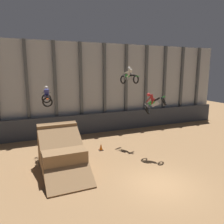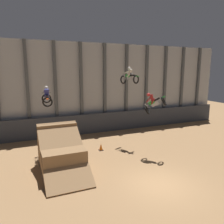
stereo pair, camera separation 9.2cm
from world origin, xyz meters
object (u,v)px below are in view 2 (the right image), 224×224
Objects in this scene: rider_bike_left_air at (47,97)px; rider_bike_center_air at (130,77)px; dirt_ramp at (61,154)px; rider_bike_right_air at (154,103)px; traffic_cone_near_ramp at (101,147)px.

rider_bike_center_air reaches higher than rider_bike_left_air.
rider_bike_left_air is at bearing 97.13° from dirt_ramp.
rider_bike_center_air is (6.47, 2.91, 4.87)m from dirt_ramp.
traffic_cone_near_ramp is at bearing 94.65° from rider_bike_right_air.
rider_bike_center_air is at bearing 2.95° from rider_bike_left_air.
rider_bike_center_air is 6.35m from traffic_cone_near_ramp.
traffic_cone_near_ramp is at bearing 31.27° from dirt_ramp.
traffic_cone_near_ramp is (-3.30, 2.44, -3.78)m from rider_bike_right_air.
dirt_ramp is at bearing -178.63° from rider_bike_center_air.
dirt_ramp is at bearing -148.73° from traffic_cone_near_ramp.
dirt_ramp is 8.15× the size of traffic_cone_near_ramp.
rider_bike_center_air is 3.68m from rider_bike_right_air.
rider_bike_left_air is 3.10× the size of traffic_cone_near_ramp.
rider_bike_left_air is (-0.38, 3.02, 3.45)m from dirt_ramp.
traffic_cone_near_ramp is (3.94, -0.86, -4.17)m from rider_bike_left_air.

